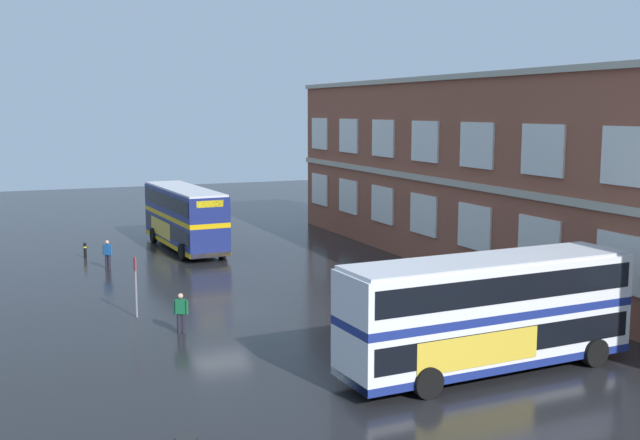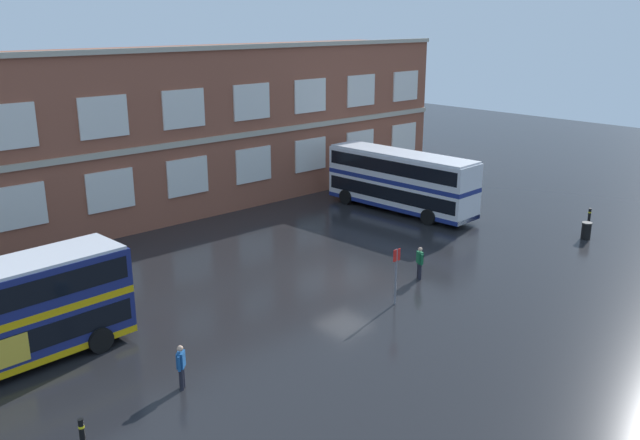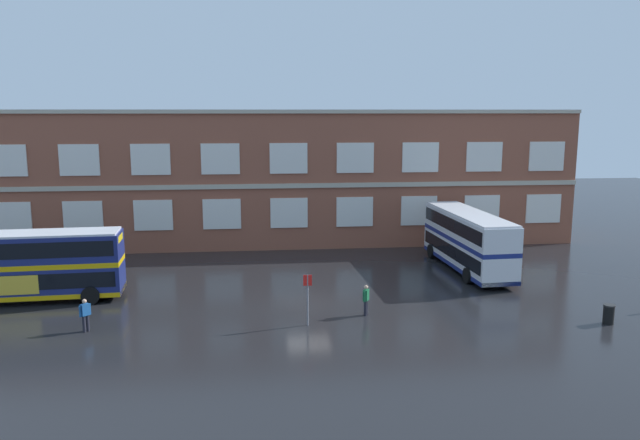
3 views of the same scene
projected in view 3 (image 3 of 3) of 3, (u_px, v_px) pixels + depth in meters
The scene contains 8 objects.
ground_plane at pixel (306, 293), 37.81m from camera, with size 120.00×120.00×0.00m, color black.
brick_terminal_building at pixel (286, 178), 52.48m from camera, with size 47.30×8.19×11.07m.
double_decker_near at pixel (24, 265), 35.89m from camera, with size 11.13×3.33×4.07m.
double_decker_middle at pixel (468, 240), 42.96m from camera, with size 3.27×11.11×4.07m.
waiting_passenger at pixel (366, 299), 33.56m from camera, with size 0.40×0.60×1.70m.
second_passenger at pixel (85, 314), 31.08m from camera, with size 0.53×0.52×1.70m.
bus_stand_flag at pixel (308, 295), 31.86m from camera, with size 0.44×0.10×2.70m.
station_litter_bin at pixel (609, 314), 32.30m from camera, with size 0.60×0.60×1.03m.
Camera 3 is at (-2.96, -34.34, 10.99)m, focal length 34.78 mm.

